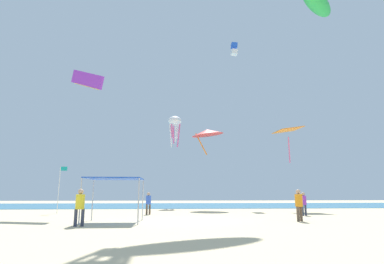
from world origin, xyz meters
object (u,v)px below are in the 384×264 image
at_px(person_leftmost, 299,202).
at_px(person_central, 148,201).
at_px(kite_delta_red, 207,132).
at_px(kite_octopus_white, 175,123).
at_px(banner_flag, 60,185).
at_px(person_rightmost, 80,204).
at_px(kite_diamond_orange, 288,132).
at_px(kite_parafoil_purple, 87,80).
at_px(kite_inflatable_green, 317,2).
at_px(canopy_tent, 115,180).
at_px(person_near_tent, 304,202).
at_px(kite_box_blue, 234,49).

bearing_deg(person_leftmost, person_central, 107.30).
bearing_deg(kite_delta_red, kite_octopus_white, -167.35).
bearing_deg(kite_octopus_white, banner_flag, -176.36).
bearing_deg(banner_flag, person_rightmost, -66.51).
bearing_deg(person_central, banner_flag, 120.92).
relative_size(person_leftmost, kite_diamond_orange, 0.51).
bearing_deg(banner_flag, person_central, -14.68).
height_order(person_leftmost, kite_parafoil_purple, kite_parafoil_purple).
bearing_deg(kite_diamond_orange, kite_parafoil_purple, 97.63).
bearing_deg(kite_parafoil_purple, kite_delta_red, 63.74).
relative_size(kite_octopus_white, kite_diamond_orange, 1.09).
xyz_separation_m(person_leftmost, kite_octopus_white, (-7.25, 20.63, 9.57)).
distance_m(banner_flag, kite_delta_red, 16.14).
distance_m(kite_delta_red, kite_inflatable_green, 17.12).
bearing_deg(canopy_tent, kite_parafoil_purple, 117.87).
xyz_separation_m(person_near_tent, banner_flag, (-19.66, 4.14, 1.33)).
relative_size(person_central, kite_octopus_white, 0.43).
xyz_separation_m(banner_flag, kite_parafoil_purple, (1.90, -0.76, 9.32)).
bearing_deg(person_central, person_leftmost, -80.71).
bearing_deg(kite_inflatable_green, kite_octopus_white, 93.45).
distance_m(person_rightmost, kite_parafoil_purple, 15.00).
bearing_deg(kite_octopus_white, kite_delta_red, -101.72).
bearing_deg(person_central, kite_inflatable_green, -42.04).
height_order(person_central, person_rightmost, person_rightmost).
height_order(kite_octopus_white, kite_delta_red, kite_octopus_white).
bearing_deg(kite_inflatable_green, kite_diamond_orange, 65.90).
relative_size(kite_delta_red, kite_box_blue, 2.48).
xyz_separation_m(canopy_tent, kite_box_blue, (12.80, 24.19, 20.74)).
relative_size(banner_flag, kite_inflatable_green, 0.71).
distance_m(person_central, kite_inflatable_green, 24.76).
distance_m(person_leftmost, kite_delta_red, 17.35).
height_order(person_leftmost, person_central, person_leftmost).
height_order(banner_flag, kite_parafoil_purple, kite_parafoil_purple).
distance_m(kite_octopus_white, kite_delta_red, 6.81).
height_order(person_leftmost, kite_box_blue, kite_box_blue).
distance_m(canopy_tent, kite_delta_red, 17.81).
distance_m(banner_flag, kite_inflatable_green, 29.49).
bearing_deg(kite_diamond_orange, banner_flag, 94.65).
distance_m(canopy_tent, person_rightmost, 2.95).
height_order(person_rightmost, kite_parafoil_purple, kite_parafoil_purple).
height_order(person_near_tent, kite_box_blue, kite_box_blue).
height_order(kite_box_blue, kite_inflatable_green, kite_box_blue).
relative_size(canopy_tent, person_leftmost, 1.69).
xyz_separation_m(person_near_tent, kite_octopus_white, (-9.67, 15.75, 9.66)).
bearing_deg(canopy_tent, person_central, 76.64).
bearing_deg(person_near_tent, kite_delta_red, -85.23).
bearing_deg(kite_parafoil_purple, person_near_tent, 21.88).
relative_size(person_near_tent, person_rightmost, 0.92).
relative_size(canopy_tent, person_central, 1.84).
height_order(person_near_tent, banner_flag, banner_flag).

